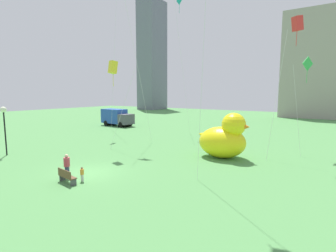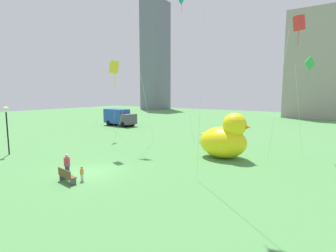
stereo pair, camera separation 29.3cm
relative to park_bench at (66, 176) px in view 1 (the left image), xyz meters
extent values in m
plane|color=#4E8B49|center=(-0.53, 2.20, -0.47)|extent=(140.00, 140.00, 0.00)
cube|color=brown|center=(0.01, 0.08, -0.05)|extent=(1.60, 0.66, 0.06)
cube|color=brown|center=(-0.02, -0.12, 0.20)|extent=(1.55, 0.27, 0.45)
cube|color=#47474C|center=(-0.68, 0.17, -0.28)|extent=(0.13, 0.38, 0.39)
cube|color=#47474C|center=(0.70, -0.02, -0.28)|extent=(0.13, 0.38, 0.39)
cylinder|color=#38476B|center=(-0.98, 0.69, -0.08)|extent=(0.18, 0.18, 0.79)
cylinder|color=#38476B|center=(-0.79, 0.69, -0.08)|extent=(0.18, 0.18, 0.79)
cylinder|color=#B23F4C|center=(-0.88, 0.69, 0.61)|extent=(0.39, 0.39, 0.59)
sphere|color=#D8AD8C|center=(-0.88, 0.69, 1.02)|extent=(0.23, 0.23, 0.23)
cylinder|color=silver|center=(0.50, 0.76, -0.24)|extent=(0.11, 0.11, 0.47)
cylinder|color=silver|center=(0.61, 0.76, -0.24)|extent=(0.11, 0.11, 0.47)
cylinder|color=gold|center=(0.55, 0.76, 0.17)|extent=(0.23, 0.23, 0.35)
sphere|color=brown|center=(0.55, 0.76, 0.41)|extent=(0.14, 0.14, 0.14)
ellipsoid|color=yellow|center=(5.55, 11.67, 0.89)|extent=(4.17, 3.08, 2.72)
sphere|color=yellow|center=(6.55, 11.67, 2.49)|extent=(2.03, 2.03, 2.03)
cone|color=orange|center=(7.46, 11.67, 2.39)|extent=(0.91, 0.91, 0.91)
cone|color=yellow|center=(3.74, 11.67, 1.34)|extent=(1.24, 1.09, 1.31)
cylinder|color=black|center=(-11.09, 1.60, 1.51)|extent=(0.12, 0.12, 3.95)
sphere|color=#EAEACC|center=(-11.09, 1.60, 3.69)|extent=(0.52, 0.52, 0.52)
cube|color=#264CA5|center=(-18.59, 22.59, 1.18)|extent=(4.54, 2.65, 2.40)
cube|color=#4C4C56|center=(-15.56, 22.34, 0.82)|extent=(1.88, 2.43, 1.68)
cylinder|color=black|center=(-15.76, 22.36, -0.02)|extent=(1.09, 2.46, 0.90)
cylinder|color=black|center=(-19.52, 22.66, -0.02)|extent=(1.09, 2.46, 0.90)
cube|color=slate|center=(-40.53, 62.57, 17.38)|extent=(6.60, 8.60, 35.71)
cube|color=#9E938C|center=(7.47, 58.54, 11.31)|extent=(11.54, 7.93, 23.56)
cylinder|color=silver|center=(-3.71, 9.04, 3.49)|extent=(2.91, 0.68, 7.93)
cube|color=yellow|center=(-3.39, 7.59, 7.45)|extent=(0.80, 0.91, 1.18)
cylinder|color=yellow|center=(-3.39, 7.59, 6.55)|extent=(0.04, 0.04, 1.60)
cylinder|color=silver|center=(-13.99, 18.31, 9.78)|extent=(2.22, 0.32, 20.51)
cylinder|color=silver|center=(9.39, 14.11, 5.05)|extent=(0.68, 2.63, 11.05)
cube|color=red|center=(10.69, 13.78, 10.57)|extent=(0.95, 0.99, 1.20)
cylinder|color=red|center=(10.69, 13.78, 9.67)|extent=(0.04, 0.04, 1.60)
cylinder|color=silver|center=(-4.43, 21.63, 8.63)|extent=(1.54, 1.98, 18.20)
cube|color=teal|center=(-5.41, 22.39, 17.72)|extent=(1.21, 0.50, 1.27)
cylinder|color=teal|center=(-5.41, 22.39, 16.82)|extent=(0.04, 0.04, 1.60)
cylinder|color=silver|center=(6.82, 5.14, 7.91)|extent=(0.64, 0.06, 16.76)
cylinder|color=silver|center=(10.66, 16.56, 3.64)|extent=(1.24, 1.18, 8.24)
cube|color=green|center=(11.24, 17.17, 7.76)|extent=(0.74, 1.10, 1.27)
cylinder|color=green|center=(11.24, 17.17, 6.86)|extent=(0.04, 0.04, 1.60)
cylinder|color=silver|center=(-4.55, 12.19, 8.76)|extent=(1.88, 3.02, 18.46)
camera|label=1|loc=(14.06, -9.61, 5.17)|focal=27.92mm
camera|label=2|loc=(14.30, -9.45, 5.17)|focal=27.92mm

